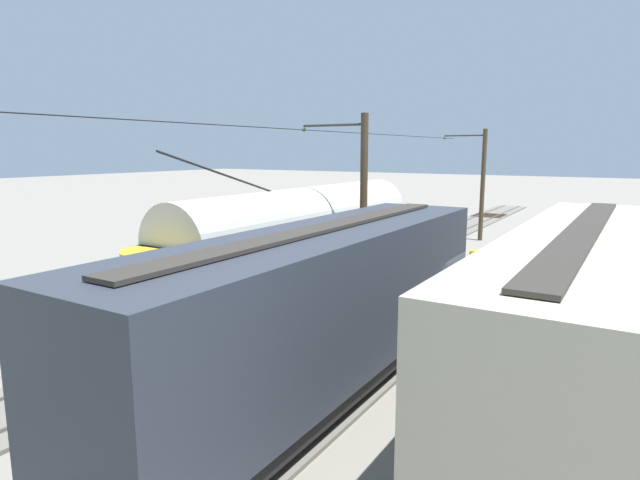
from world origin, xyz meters
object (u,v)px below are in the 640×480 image
(boxcar_far_siding, at_px, (323,304))
(catenary_pole_foreground, at_px, (482,183))
(track_end_bumper, at_px, (489,260))
(boxcar_adjacent, at_px, (578,307))
(catenary_pole_mid_near, at_px, (362,206))
(vintage_streetcar, at_px, (304,239))

(boxcar_far_siding, height_order, catenary_pole_foreground, catenary_pole_foreground)
(boxcar_far_siding, height_order, track_end_bumper, boxcar_far_siding)
(boxcar_far_siding, xyz_separation_m, track_end_bumper, (-0.00, -15.84, -1.76))
(boxcar_adjacent, xyz_separation_m, catenary_pole_foreground, (7.79, -20.87, 1.54))
(boxcar_adjacent, xyz_separation_m, track_end_bumper, (5.17, -12.93, -1.77))
(catenary_pole_mid_near, xyz_separation_m, track_end_bumper, (-2.62, -8.76, -3.30))
(boxcar_adjacent, xyz_separation_m, catenary_pole_mid_near, (7.79, -4.17, 1.54))
(boxcar_adjacent, height_order, boxcar_far_siding, same)
(vintage_streetcar, distance_m, catenary_pole_foreground, 17.03)
(vintage_streetcar, distance_m, track_end_bumper, 10.40)
(boxcar_far_siding, height_order, catenary_pole_mid_near, catenary_pole_mid_near)
(boxcar_adjacent, bearing_deg, catenary_pole_mid_near, -28.14)
(catenary_pole_foreground, height_order, track_end_bumper, catenary_pole_foreground)
(boxcar_far_siding, bearing_deg, catenary_pole_mid_near, -69.67)
(catenary_pole_mid_near, height_order, track_end_bumper, catenary_pole_mid_near)
(catenary_pole_foreground, bearing_deg, catenary_pole_mid_near, 90.00)
(track_end_bumper, bearing_deg, vintage_streetcar, 59.69)
(vintage_streetcar, height_order, track_end_bumper, vintage_streetcar)
(boxcar_adjacent, distance_m, catenary_pole_mid_near, 8.97)
(boxcar_adjacent, relative_size, catenary_pole_foreground, 2.03)
(vintage_streetcar, relative_size, boxcar_adjacent, 1.16)
(vintage_streetcar, relative_size, track_end_bumper, 9.26)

